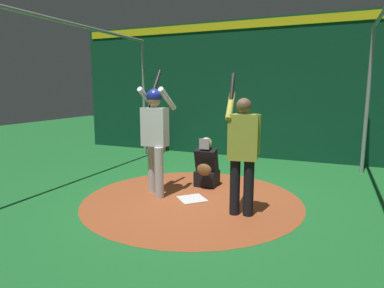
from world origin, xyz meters
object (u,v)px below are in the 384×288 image
at_px(batter, 155,131).
at_px(home_plate, 192,199).
at_px(baseball_0, 152,184).
at_px(bat_rack, 163,135).
at_px(catcher, 206,167).
at_px(visitor, 242,148).

bearing_deg(batter, home_plate, 89.46).
bearing_deg(baseball_0, bat_rack, -155.82).
xyz_separation_m(home_plate, bat_rack, (-3.67, -2.48, 0.48)).
relative_size(catcher, visitor, 0.45).
xyz_separation_m(bat_rack, baseball_0, (3.27, 1.47, -0.45)).
bearing_deg(baseball_0, home_plate, 68.11).
xyz_separation_m(batter, visitor, (0.34, 1.62, -0.13)).
relative_size(home_plate, bat_rack, 0.40).
height_order(bat_rack, baseball_0, bat_rack).
distance_m(batter, bat_rack, 4.13).
height_order(batter, baseball_0, batter).
bearing_deg(home_plate, visitor, 70.33).
xyz_separation_m(batter, catcher, (-0.82, 0.64, -0.76)).
height_order(batter, visitor, batter).
xyz_separation_m(home_plate, batter, (-0.01, -0.69, 1.12)).
bearing_deg(bat_rack, visitor, 40.40).
bearing_deg(baseball_0, visitor, 69.16).
distance_m(bat_rack, baseball_0, 3.61).
bearing_deg(bat_rack, home_plate, 34.03).
relative_size(bat_rack, baseball_0, 14.32).
relative_size(batter, visitor, 1.04).
bearing_deg(batter, baseball_0, -141.05).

